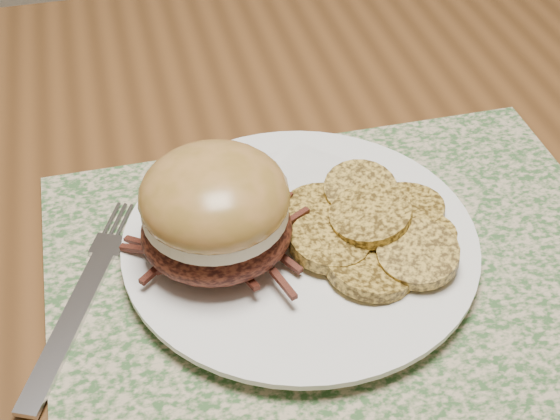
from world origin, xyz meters
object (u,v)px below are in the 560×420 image
at_px(pork_sandwich, 215,211).
at_px(dining_table, 320,288).
at_px(fork, 84,295).
at_px(dinner_plate, 300,244).

bearing_deg(pork_sandwich, dining_table, 18.23).
height_order(dining_table, pork_sandwich, pork_sandwich).
bearing_deg(fork, dining_table, 35.46).
xyz_separation_m(pork_sandwich, fork, (-0.10, -0.01, -0.06)).
xyz_separation_m(dining_table, fork, (-0.20, -0.04, 0.09)).
relative_size(dinner_plate, fork, 1.32).
height_order(dining_table, dinner_plate, dinner_plate).
height_order(dinner_plate, pork_sandwich, pork_sandwich).
bearing_deg(dining_table, fork, -168.90).
xyz_separation_m(dinner_plate, pork_sandwich, (-0.06, -0.00, 0.05)).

